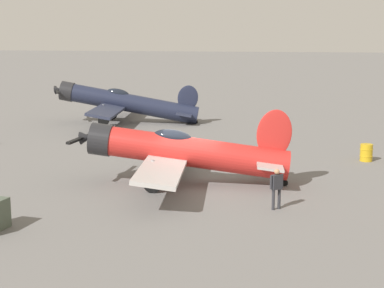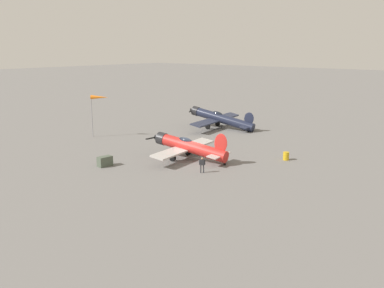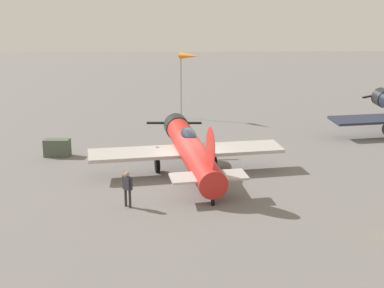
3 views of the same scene
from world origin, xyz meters
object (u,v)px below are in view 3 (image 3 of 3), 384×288
windsock_mast (189,58)px  ground_crew_mechanic (127,186)px  airplane_foreground (190,148)px  equipment_crate (57,148)px

windsock_mast → ground_crew_mechanic: bearing=-101.9°
ground_crew_mechanic → windsock_mast: size_ratio=0.27×
airplane_foreground → windsock_mast: 17.45m
airplane_foreground → ground_crew_mechanic: 5.32m
ground_crew_mechanic → windsock_mast: windsock_mast is taller
equipment_crate → windsock_mast: windsock_mast is taller
airplane_foreground → windsock_mast: bearing=-12.2°
airplane_foreground → equipment_crate: size_ratio=6.60×
airplane_foreground → ground_crew_mechanic: (-3.04, -4.34, -0.53)m
ground_crew_mechanic → equipment_crate: 10.33m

